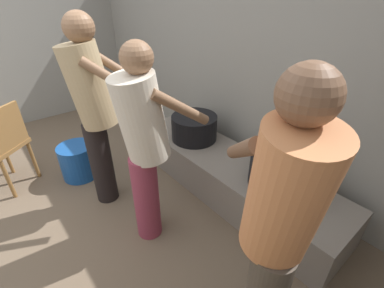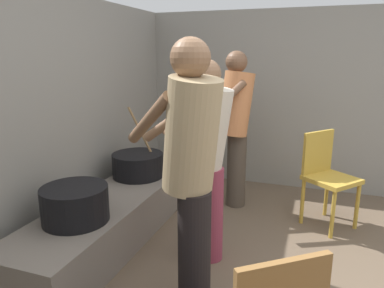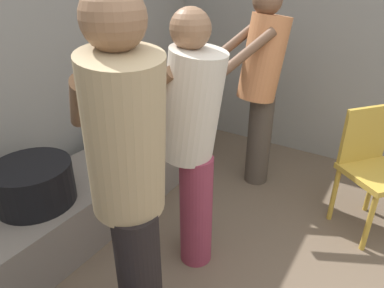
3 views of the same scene
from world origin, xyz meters
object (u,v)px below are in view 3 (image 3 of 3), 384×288
at_px(cooking_pot_main, 139,126).
at_px(cook_in_cream_shirt, 192,135).
at_px(cooking_pot_secondary, 34,184).
at_px(cook_in_tan_shirt, 129,178).
at_px(chair_yellow, 372,165).
at_px(cook_in_orange_shirt, 261,80).

distance_m(cooking_pot_main, cook_in_cream_shirt, 1.12).
height_order(cooking_pot_secondary, cook_in_tan_shirt, cook_in_tan_shirt).
bearing_deg(cooking_pot_main, cooking_pot_secondary, -177.92).
relative_size(cooking_pot_main, chair_yellow, 0.78).
height_order(cooking_pot_main, cook_in_orange_shirt, cook_in_orange_shirt).
bearing_deg(chair_yellow, cook_in_cream_shirt, 136.83).
height_order(cooking_pot_secondary, chair_yellow, chair_yellow).
distance_m(cook_in_cream_shirt, cook_in_tan_shirt, 0.63).
bearing_deg(cook_in_cream_shirt, cooking_pot_secondary, 118.84).
bearing_deg(cook_in_tan_shirt, cooking_pot_main, 39.69).
relative_size(cook_in_cream_shirt, cook_in_orange_shirt, 0.96).
xyz_separation_m(cooking_pot_main, cook_in_tan_shirt, (-1.19, -0.98, 0.45)).
distance_m(cook_in_orange_shirt, chair_yellow, 1.01).
distance_m(cook_in_orange_shirt, cook_in_tan_shirt, 1.68).
relative_size(cooking_pot_main, cooking_pot_secondary, 1.43).
bearing_deg(cooking_pot_main, chair_yellow, -78.38).
bearing_deg(cooking_pot_secondary, chair_yellow, -50.93).
xyz_separation_m(cooking_pot_secondary, cook_in_tan_shirt, (-0.15, -0.95, 0.44)).
relative_size(cooking_pot_secondary, cook_in_cream_shirt, 0.31).
relative_size(cooking_pot_secondary, cook_in_tan_shirt, 0.29).
xyz_separation_m(cook_in_cream_shirt, cook_in_tan_shirt, (-0.62, -0.09, 0.08)).
bearing_deg(cook_in_tan_shirt, cooking_pot_secondary, 81.19).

